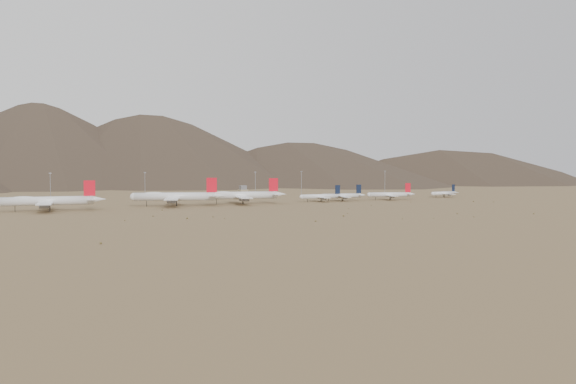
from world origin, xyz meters
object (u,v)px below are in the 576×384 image
widebody_centre (175,196)px  narrowbody_b (343,196)px  narrowbody_a (322,196)px  widebody_east (242,195)px  widebody_west (48,201)px  control_tower (243,192)px

widebody_centre → narrowbody_b: bearing=17.9°
widebody_centre → narrowbody_a: size_ratio=1.63×
widebody_east → narrowbody_a: (74.06, -4.03, -2.62)m
widebody_west → widebody_east: widebody_east is taller
narrowbody_b → widebody_centre: bearing=-173.5°
narrowbody_a → narrowbody_b: narrowbody_b is taller
widebody_centre → control_tower: bearing=62.3°
widebody_west → widebody_east: bearing=10.1°
narrowbody_b → control_tower: size_ratio=3.64×
widebody_west → narrowbody_b: widebody_west is taller
widebody_west → control_tower: size_ratio=5.89×
widebody_west → widebody_east: size_ratio=1.01×
widebody_west → narrowbody_a: widebody_west is taller
narrowbody_a → widebody_centre: bearing=-176.9°
widebody_east → narrowbody_a: widebody_east is taller
widebody_west → narrowbody_a: bearing=8.3°
widebody_west → control_tower: (184.51, 91.73, -1.96)m
widebody_west → widebody_centre: 92.00m
narrowbody_a → control_tower: narrowbody_a is taller
widebody_west → widebody_centre: bearing=12.4°
narrowbody_a → widebody_east: bearing=-177.5°
widebody_centre → control_tower: 125.51m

